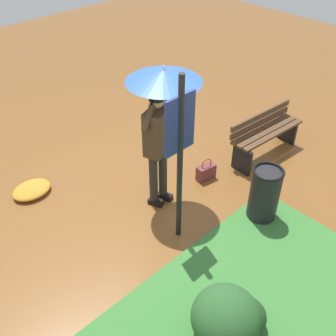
% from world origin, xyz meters
% --- Properties ---
extents(ground_plane, '(18.00, 18.00, 0.00)m').
position_xyz_m(ground_plane, '(0.00, 0.00, 0.00)').
color(ground_plane, brown).
extents(person_with_umbrella, '(0.96, 0.96, 2.04)m').
position_xyz_m(person_with_umbrella, '(-0.10, 0.11, 1.55)').
color(person_with_umbrella, '#2D2823').
rests_on(person_with_umbrella, ground_plane).
extents(info_sign_post, '(0.44, 0.07, 2.30)m').
position_xyz_m(info_sign_post, '(-0.45, -0.57, 1.44)').
color(info_sign_post, black).
rests_on(info_sign_post, ground_plane).
extents(handbag, '(0.32, 0.19, 0.37)m').
position_xyz_m(handbag, '(0.70, -0.04, 0.13)').
color(handbag, brown).
rests_on(handbag, ground_plane).
extents(park_bench, '(1.40, 0.46, 0.75)m').
position_xyz_m(park_bench, '(1.88, -0.26, 0.40)').
color(park_bench, black).
rests_on(park_bench, ground_plane).
extents(trash_bin, '(0.42, 0.42, 0.83)m').
position_xyz_m(trash_bin, '(0.60, -1.15, 0.42)').
color(trash_bin, black).
rests_on(trash_bin, ground_plane).
extents(shrub_cluster, '(0.78, 0.71, 0.64)m').
position_xyz_m(shrub_cluster, '(-1.09, -1.95, 0.30)').
color(shrub_cluster, '#285628').
rests_on(shrub_cluster, ground_plane).
extents(leaf_pile_near_person, '(0.58, 0.46, 0.13)m').
position_xyz_m(leaf_pile_near_person, '(-1.45, 1.53, 0.06)').
color(leaf_pile_near_person, '#C68428').
rests_on(leaf_pile_near_person, ground_plane).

